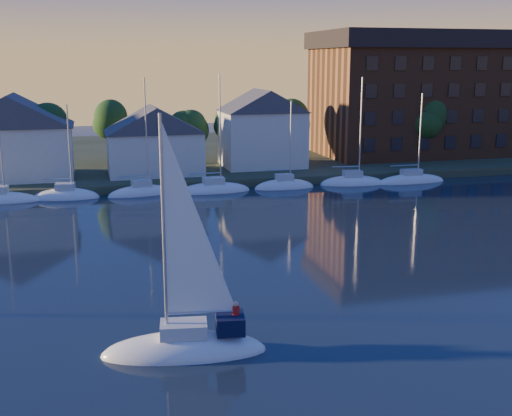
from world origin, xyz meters
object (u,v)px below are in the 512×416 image
object	(u,v)px
clubhouse_east	(262,127)
hero_sailboat	(187,343)
condo_block	(423,93)
clubhouse_centre	(154,139)
clubhouse_west	(13,136)

from	to	relation	value
clubhouse_east	hero_sailboat	size ratio (longest dim) A/B	0.80
clubhouse_east	condo_block	bearing A→B (deg)	12.89
clubhouse_east	condo_block	size ratio (longest dim) A/B	0.34
clubhouse_centre	hero_sailboat	xyz separation A→B (m)	(-3.61, -47.77, -4.58)
clubhouse_east	hero_sailboat	distance (m)	53.08
condo_block	hero_sailboat	distance (m)	71.36
clubhouse_centre	hero_sailboat	size ratio (longest dim) A/B	0.89
clubhouse_west	condo_block	distance (m)	56.56
clubhouse_east	clubhouse_west	bearing A→B (deg)	-178.09
clubhouse_west	clubhouse_east	world-z (taller)	clubhouse_east
condo_block	hero_sailboat	world-z (taller)	condo_block
clubhouse_centre	hero_sailboat	bearing A→B (deg)	-94.32
condo_block	hero_sailboat	bearing A→B (deg)	-128.05
hero_sailboat	clubhouse_centre	bearing A→B (deg)	-86.00
clubhouse_west	clubhouse_centre	bearing A→B (deg)	-3.58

